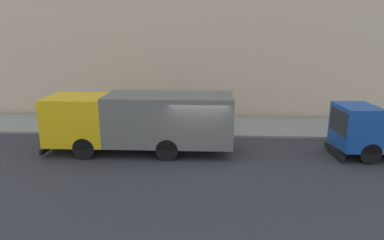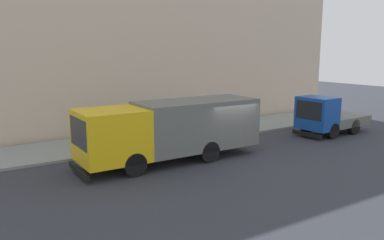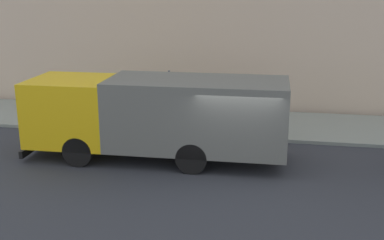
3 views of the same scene
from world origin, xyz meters
TOP-DOWN VIEW (x-y plane):
  - ground at (0.00, 0.00)m, footprint 80.00×80.00m
  - sidewalk at (5.04, 0.00)m, footprint 4.08×30.00m
  - building_facade at (7.58, 0.00)m, footprint 0.50×30.00m
  - large_utility_truck at (0.62, 2.73)m, footprint 2.56×8.52m
  - small_flatbed_truck at (0.60, -7.80)m, footprint 2.34×5.03m
  - pedestrian_walking at (3.68, 3.44)m, footprint 0.50×0.50m
  - pedestrian_standing at (5.45, 0.94)m, footprint 0.46×0.46m
  - pedestrian_third at (4.09, 3.08)m, footprint 0.46×0.46m
  - traffic_cone_orange at (3.27, 5.42)m, footprint 0.48×0.48m
  - street_sign_post at (3.34, 2.94)m, footprint 0.44×0.08m

SIDE VIEW (x-z plane):
  - ground at x=0.00m, z-range 0.00..0.00m
  - sidewalk at x=5.04m, z-range 0.00..0.13m
  - traffic_cone_orange at x=3.27m, z-range 0.13..0.81m
  - pedestrian_third at x=4.09m, z-range 0.17..1.75m
  - pedestrian_walking at x=3.68m, z-range 0.17..1.82m
  - pedestrian_standing at x=5.45m, z-range 0.18..1.92m
  - small_flatbed_truck at x=0.60m, z-range -0.09..2.24m
  - street_sign_post at x=3.34m, z-range 0.35..2.70m
  - large_utility_truck at x=0.62m, z-range 0.20..2.90m
  - building_facade at x=7.58m, z-range 0.00..10.83m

